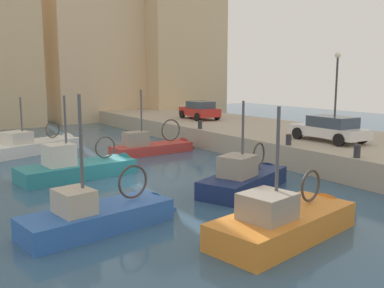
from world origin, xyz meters
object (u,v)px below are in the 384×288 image
at_px(fishing_boat_teal, 85,174).
at_px(mooring_bollard_north, 200,125).
at_px(fishing_boat_red, 157,150).
at_px(fishing_boat_navy, 248,186).
at_px(fishing_boat_blue, 108,223).
at_px(fishing_boat_white, 37,150).
at_px(quay_streetlamp, 337,79).
at_px(fishing_boat_orange, 290,231).
at_px(parked_car_white, 330,128).
at_px(mooring_bollard_south, 357,151).
at_px(parked_car_red, 200,110).
at_px(mooring_bollard_mid, 289,140).

bearing_deg(fishing_boat_teal, mooring_bollard_north, 23.94).
bearing_deg(mooring_bollard_north, fishing_boat_red, -173.81).
distance_m(fishing_boat_navy, fishing_boat_blue, 6.72).
height_order(fishing_boat_white, quay_streetlamp, quay_streetlamp).
xyz_separation_m(fishing_boat_orange, mooring_bollard_north, (6.62, 14.68, 1.37)).
bearing_deg(fishing_boat_navy, fishing_boat_blue, -170.12).
relative_size(fishing_boat_red, quay_streetlamp, 1.22).
distance_m(fishing_boat_navy, fishing_boat_orange, 5.26).
height_order(fishing_boat_blue, parked_car_white, fishing_boat_blue).
height_order(fishing_boat_red, mooring_bollard_south, fishing_boat_red).
height_order(fishing_boat_teal, fishing_boat_red, fishing_boat_red).
relative_size(fishing_boat_teal, parked_car_red, 1.58).
height_order(fishing_boat_navy, mooring_bollard_north, fishing_boat_navy).
xyz_separation_m(fishing_boat_navy, parked_car_white, (6.97, 1.64, 1.76)).
distance_m(fishing_boat_teal, fishing_boat_red, 6.89).
bearing_deg(fishing_boat_blue, mooring_bollard_mid, 15.95).
xyz_separation_m(parked_car_white, mooring_bollard_north, (-2.68, 8.32, -0.42)).
distance_m(fishing_boat_navy, fishing_boat_white, 14.72).
xyz_separation_m(fishing_boat_blue, quay_streetlamp, (16.55, 4.92, 4.35)).
distance_m(fishing_boat_teal, quay_streetlamp, 15.64).
height_order(fishing_boat_teal, fishing_boat_navy, fishing_boat_teal).
xyz_separation_m(fishing_boat_orange, quay_streetlamp, (12.27, 8.48, 4.35)).
bearing_deg(quay_streetlamp, mooring_bollard_mid, -162.32).
height_order(fishing_boat_white, mooring_bollard_south, fishing_boat_white).
xyz_separation_m(fishing_boat_navy, fishing_boat_white, (-5.27, 13.74, -0.03)).
distance_m(parked_car_red, mooring_bollard_south, 17.62).
relative_size(fishing_boat_red, fishing_boat_blue, 1.05).
height_order(fishing_boat_red, mooring_bollard_mid, fishing_boat_red).
bearing_deg(mooring_bollard_mid, mooring_bollard_south, -90.00).
relative_size(fishing_boat_teal, fishing_boat_navy, 1.09).
height_order(fishing_boat_white, mooring_bollard_north, fishing_boat_white).
relative_size(mooring_bollard_mid, quay_streetlamp, 0.11).
relative_size(fishing_boat_navy, parked_car_white, 1.34).
bearing_deg(fishing_boat_red, mooring_bollard_south, -73.52).
bearing_deg(quay_streetlamp, fishing_boat_navy, -159.25).
distance_m(fishing_boat_red, fishing_boat_orange, 14.65).
bearing_deg(fishing_boat_white, parked_car_red, 6.48).
bearing_deg(parked_car_red, fishing_boat_white, -173.52).
bearing_deg(mooring_bollard_south, parked_car_white, 53.91).
height_order(parked_car_red, quay_streetlamp, quay_streetlamp).
bearing_deg(fishing_boat_teal, mooring_bollard_mid, -22.89).
bearing_deg(fishing_boat_red, mooring_bollard_north, 6.19).
xyz_separation_m(parked_car_red, mooring_bollard_mid, (-3.49, -13.26, -0.45)).
bearing_deg(quay_streetlamp, mooring_bollard_north, 132.35).
bearing_deg(mooring_bollard_mid, fishing_boat_navy, -155.38).
xyz_separation_m(fishing_boat_blue, mooring_bollard_mid, (10.90, 3.11, 1.37)).
bearing_deg(fishing_boat_orange, mooring_bollard_north, 65.73).
distance_m(fishing_boat_white, parked_car_white, 17.30).
xyz_separation_m(fishing_boat_teal, mooring_bollard_mid, (9.24, -3.90, 1.35)).
bearing_deg(mooring_bollard_north, mooring_bollard_mid, -90.00).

